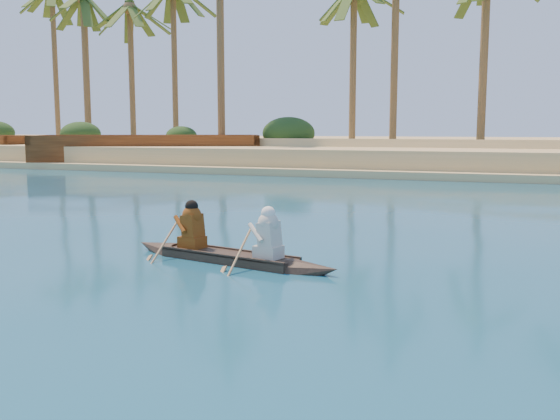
% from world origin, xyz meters
% --- Properties ---
extents(sandy_embankment, '(150.00, 51.00, 1.50)m').
position_xyz_m(sandy_embankment, '(0.00, 46.89, 0.53)').
color(sandy_embankment, '#DCB67C').
rests_on(sandy_embankment, ground).
extents(palm_grove, '(110.00, 14.00, 16.00)m').
position_xyz_m(palm_grove, '(0.00, 35.00, 8.00)').
color(palm_grove, '#35571E').
rests_on(palm_grove, ground).
extents(shrub_cluster, '(100.00, 6.00, 2.40)m').
position_xyz_m(shrub_cluster, '(0.00, 31.50, 1.20)').
color(shrub_cluster, '#213E16').
rests_on(shrub_cluster, ground).
extents(canoe, '(4.46, 1.52, 1.22)m').
position_xyz_m(canoe, '(4.73, 3.15, 0.24)').
color(canoe, '#3C2D21').
rests_on(canoe, ground).
extents(barge_mid, '(14.36, 9.84, 2.28)m').
position_xyz_m(barge_mid, '(-12.00, 27.00, 0.80)').
color(barge_mid, brown).
rests_on(barge_mid, ground).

